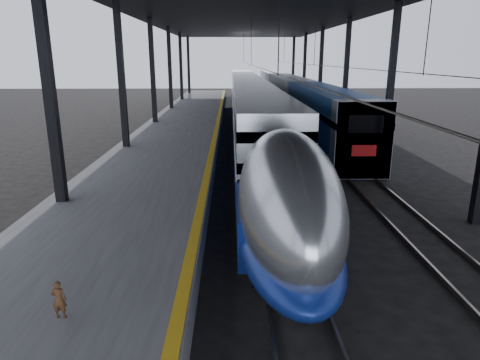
{
  "coord_description": "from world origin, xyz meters",
  "views": [
    {
      "loc": [
        0.39,
        -9.96,
        6.02
      ],
      "look_at": [
        0.69,
        4.1,
        2.0
      ],
      "focal_mm": 32.0,
      "sensor_mm": 36.0,
      "label": 1
    }
  ],
  "objects": [
    {
      "name": "child",
      "position": [
        -3.05,
        -2.38,
        1.41
      ],
      "size": [
        0.3,
        0.2,
        0.81
      ],
      "primitive_type": "imported",
      "rotation": [
        0.0,
        0.0,
        3.15
      ],
      "color": "#4D2F19",
      "rests_on": "platform"
    },
    {
      "name": "tgv_train",
      "position": [
        2.0,
        29.16,
        1.96
      ],
      "size": [
        2.92,
        65.2,
        4.19
      ],
      "color": "#B2B4B9",
      "rests_on": "ground"
    },
    {
      "name": "yellow_strip",
      "position": [
        -0.7,
        20.0,
        1.0
      ],
      "size": [
        0.3,
        80.0,
        0.01
      ],
      "primitive_type": "cube",
      "color": "gold",
      "rests_on": "platform"
    },
    {
      "name": "rails",
      "position": [
        4.5,
        20.0,
        0.08
      ],
      "size": [
        6.52,
        80.0,
        0.16
      ],
      "color": "slate",
      "rests_on": "ground"
    },
    {
      "name": "ground",
      "position": [
        0.0,
        0.0,
        0.0
      ],
      "size": [
        160.0,
        160.0,
        0.0
      ],
      "primitive_type": "plane",
      "color": "black",
      "rests_on": "ground"
    },
    {
      "name": "second_train",
      "position": [
        7.0,
        38.07,
        2.03
      ],
      "size": [
        2.91,
        56.05,
        4.01
      ],
      "color": "#164691",
      "rests_on": "ground"
    },
    {
      "name": "platform",
      "position": [
        -3.5,
        20.0,
        0.5
      ],
      "size": [
        6.0,
        80.0,
        1.0
      ],
      "primitive_type": "cube",
      "color": "#4C4C4F",
      "rests_on": "ground"
    },
    {
      "name": "canopy",
      "position": [
        1.9,
        20.0,
        9.12
      ],
      "size": [
        18.0,
        75.0,
        9.47
      ],
      "color": "black",
      "rests_on": "ground"
    }
  ]
}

